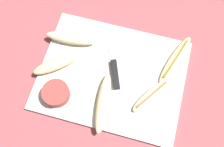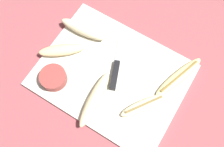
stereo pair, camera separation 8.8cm
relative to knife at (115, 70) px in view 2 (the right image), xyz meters
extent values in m
plane|color=#93474C|center=(0.00, -0.02, -0.02)|extent=(4.00, 4.00, 0.00)
cube|color=beige|center=(0.00, -0.02, -0.01)|extent=(0.49, 0.38, 0.01)
cube|color=black|center=(0.01, -0.02, 0.00)|extent=(0.06, 0.10, 0.02)
cube|color=#B7BABF|center=(-0.04, 0.09, -0.01)|extent=(0.07, 0.13, 0.00)
ellipsoid|color=beige|center=(0.14, -0.06, 0.00)|extent=(0.13, 0.16, 0.02)
cube|color=olive|center=(0.14, -0.06, 0.02)|extent=(0.08, 0.11, 0.00)
ellipsoid|color=beige|center=(-0.20, -0.04, 0.01)|extent=(0.15, 0.14, 0.03)
ellipsoid|color=beige|center=(0.00, -0.12, 0.01)|extent=(0.06, 0.20, 0.04)
ellipsoid|color=#EDD689|center=(0.19, 0.09, 0.00)|extent=(0.11, 0.21, 0.02)
cube|color=olive|center=(0.19, 0.09, 0.01)|extent=(0.06, 0.16, 0.00)
ellipsoid|color=beige|center=(-0.18, 0.07, 0.01)|extent=(0.18, 0.06, 0.04)
cylinder|color=#993D38|center=(-0.16, -0.14, 0.01)|extent=(0.09, 0.09, 0.04)
camera|label=1|loc=(0.08, -0.32, 0.83)|focal=42.00mm
camera|label=2|loc=(0.16, -0.28, 0.83)|focal=42.00mm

